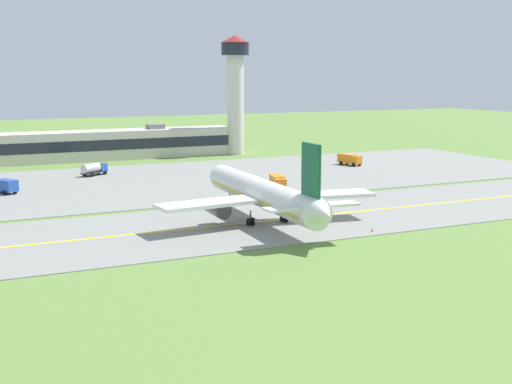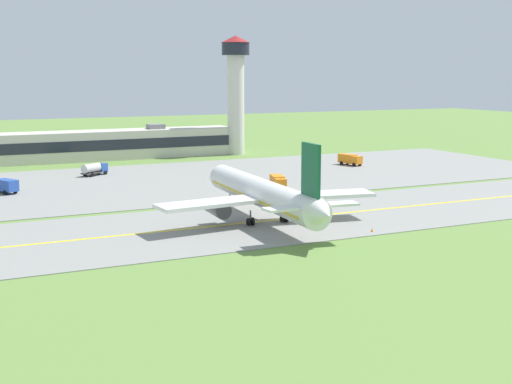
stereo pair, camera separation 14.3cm
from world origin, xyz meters
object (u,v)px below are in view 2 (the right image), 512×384
at_px(service_truck_baggage, 278,182).
at_px(service_truck_fuel, 350,159).
at_px(airplane_lead, 263,194).
at_px(service_truck_pushback, 95,169).
at_px(service_truck_catering, 4,185).
at_px(control_tower, 236,84).

relative_size(service_truck_baggage, service_truck_fuel, 1.00).
relative_size(airplane_lead, service_truck_fuel, 6.26).
bearing_deg(airplane_lead, service_truck_pushback, 102.46).
height_order(service_truck_fuel, service_truck_catering, same).
bearing_deg(control_tower, service_truck_baggage, -105.79).
distance_m(service_truck_baggage, service_truck_pushback, 41.68).
relative_size(service_truck_catering, service_truck_pushback, 1.02).
distance_m(service_truck_baggage, control_tower, 59.67).
height_order(service_truck_catering, control_tower, control_tower).
bearing_deg(service_truck_baggage, control_tower, 74.21).
xyz_separation_m(airplane_lead, service_truck_catering, (-31.41, 40.84, -2.60)).
relative_size(service_truck_catering, control_tower, 0.20).
bearing_deg(service_truck_fuel, service_truck_pushback, 171.02).
relative_size(airplane_lead, control_tower, 1.28).
height_order(service_truck_pushback, control_tower, control_tower).
relative_size(service_truck_fuel, control_tower, 0.21).
relative_size(service_truck_baggage, service_truck_catering, 1.01).
bearing_deg(service_truck_pushback, service_truck_fuel, -8.98).
bearing_deg(service_truck_baggage, service_truck_catering, 159.45).
bearing_deg(service_truck_fuel, service_truck_baggage, -143.02).
height_order(airplane_lead, service_truck_catering, airplane_lead).
distance_m(airplane_lead, service_truck_baggage, 27.84).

